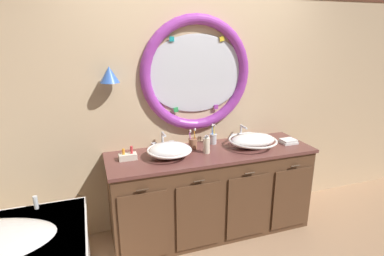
{
  "coord_description": "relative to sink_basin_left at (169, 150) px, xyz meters",
  "views": [
    {
      "loc": [
        -1.05,
        -2.34,
        1.93
      ],
      "look_at": [
        -0.16,
        0.25,
        1.11
      ],
      "focal_mm": 29.24,
      "sensor_mm": 36.0,
      "label": 1
    }
  ],
  "objects": [
    {
      "name": "toiletry_basket",
      "position": [
        -0.36,
        0.07,
        -0.04
      ],
      "size": [
        0.16,
        0.09,
        0.12
      ],
      "color": "beige",
      "rests_on": "vanity_counter"
    },
    {
      "name": "soap_dispenser",
      "position": [
        0.36,
        -0.0,
        0.01
      ],
      "size": [
        0.06,
        0.07,
        0.18
      ],
      "color": "#EFE5C6",
      "rests_on": "vanity_counter"
    },
    {
      "name": "toothbrush_holder_left",
      "position": [
        0.27,
        0.14,
        -0.01
      ],
      "size": [
        0.09,
        0.09,
        0.21
      ],
      "color": "#996647",
      "rests_on": "vanity_counter"
    },
    {
      "name": "toothbrush_holder_right",
      "position": [
        0.52,
        0.22,
        -0.01
      ],
      "size": [
        0.08,
        0.08,
        0.21
      ],
      "color": "silver",
      "rests_on": "vanity_counter"
    },
    {
      "name": "faucet_set_left",
      "position": [
        -0.0,
        0.24,
        -0.0
      ],
      "size": [
        0.23,
        0.14,
        0.17
      ],
      "color": "silver",
      "rests_on": "vanity_counter"
    },
    {
      "name": "vanity_counter",
      "position": [
        0.43,
        0.03,
        -0.5
      ],
      "size": [
        1.99,
        0.64,
        0.86
      ],
      "color": "brown",
      "rests_on": "ground_plane"
    },
    {
      "name": "sink_basin_right",
      "position": [
        0.85,
        0.0,
        -0.0
      ],
      "size": [
        0.48,
        0.48,
        0.13
      ],
      "color": "white",
      "rests_on": "vanity_counter"
    },
    {
      "name": "folded_hand_towel",
      "position": [
        1.25,
        -0.02,
        -0.05
      ],
      "size": [
        0.16,
        0.13,
        0.04
      ],
      "color": "white",
      "rests_on": "vanity_counter"
    },
    {
      "name": "sink_basin_left",
      "position": [
        0.0,
        0.0,
        0.0
      ],
      "size": [
        0.41,
        0.41,
        0.14
      ],
      "color": "white",
      "rests_on": "vanity_counter"
    },
    {
      "name": "ground_plane",
      "position": [
        0.38,
        -0.22,
        -0.93
      ],
      "size": [
        14.0,
        14.0,
        0.0
      ],
      "primitive_type": "plane",
      "color": "tan"
    },
    {
      "name": "back_wall_assembly",
      "position": [
        0.38,
        0.36,
        0.4
      ],
      "size": [
        6.4,
        0.26,
        2.6
      ],
      "color": "#D6B78E",
      "rests_on": "ground_plane"
    },
    {
      "name": "faucet_set_right",
      "position": [
        0.85,
        0.24,
        -0.0
      ],
      "size": [
        0.23,
        0.14,
        0.17
      ],
      "color": "silver",
      "rests_on": "vanity_counter"
    }
  ]
}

